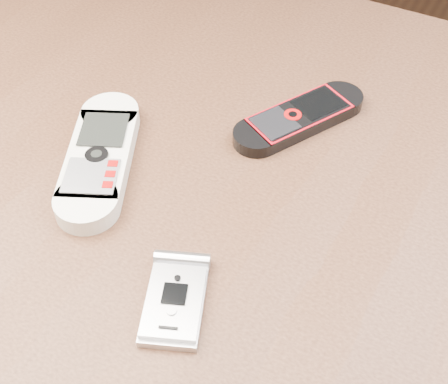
# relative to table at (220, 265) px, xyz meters

# --- Properties ---
(table) EXTENTS (1.20, 0.80, 0.75)m
(table) POSITION_rel_table_xyz_m (0.00, 0.00, 0.00)
(table) COLOR black
(table) RESTS_ON ground
(nokia_white) EXTENTS (0.13, 0.19, 0.02)m
(nokia_white) POSITION_rel_table_xyz_m (-0.12, -0.02, 0.12)
(nokia_white) COLOR white
(nokia_white) RESTS_ON table
(nokia_black_red) EXTENTS (0.12, 0.16, 0.02)m
(nokia_black_red) POSITION_rel_table_xyz_m (0.02, 0.13, 0.11)
(nokia_black_red) COLOR black
(nokia_black_red) RESTS_ON table
(motorola_razr) EXTENTS (0.08, 0.10, 0.01)m
(motorola_razr) POSITION_rel_table_xyz_m (0.02, -0.12, 0.11)
(motorola_razr) COLOR silver
(motorola_razr) RESTS_ON table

